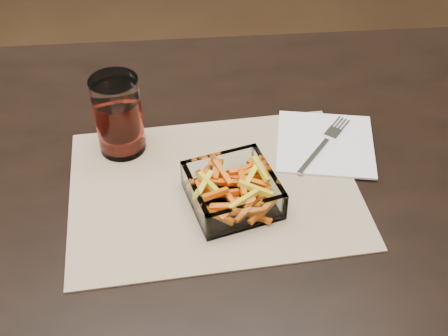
{
  "coord_description": "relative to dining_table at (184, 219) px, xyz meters",
  "views": [
    {
      "loc": [
        0.01,
        -0.64,
        1.38
      ],
      "look_at": [
        0.07,
        -0.01,
        0.78
      ],
      "focal_mm": 45.0,
      "sensor_mm": 36.0,
      "label": 1
    }
  ],
  "objects": [
    {
      "name": "dining_table",
      "position": [
        0.0,
        0.0,
        0.0
      ],
      "size": [
        1.6,
        0.9,
        0.75
      ],
      "color": "black",
      "rests_on": "ground"
    },
    {
      "name": "placemat",
      "position": [
        0.05,
        -0.02,
        0.09
      ],
      "size": [
        0.47,
        0.36,
        0.0
      ],
      "primitive_type": "cube",
      "rotation": [
        0.0,
        0.0,
        0.07
      ],
      "color": "tan",
      "rests_on": "dining_table"
    },
    {
      "name": "glass_bowl",
      "position": [
        0.08,
        -0.05,
        0.11
      ],
      "size": [
        0.15,
        0.15,
        0.05
      ],
      "rotation": [
        0.0,
        0.0,
        0.26
      ],
      "color": "white",
      "rests_on": "placemat"
    },
    {
      "name": "tumbler",
      "position": [
        -0.1,
        0.09,
        0.15
      ],
      "size": [
        0.08,
        0.08,
        0.14
      ],
      "color": "white",
      "rests_on": "placemat"
    },
    {
      "name": "napkin",
      "position": [
        0.25,
        0.07,
        0.09
      ],
      "size": [
        0.19,
        0.19,
        0.0
      ],
      "primitive_type": "cube",
      "rotation": [
        0.0,
        0.0,
        -0.2
      ],
      "color": "white",
      "rests_on": "placemat"
    },
    {
      "name": "fork",
      "position": [
        0.25,
        0.07,
        0.1
      ],
      "size": [
        0.12,
        0.14,
        0.0
      ],
      "rotation": [
        0.0,
        0.0,
        -0.68
      ],
      "color": "silver",
      "rests_on": "napkin"
    }
  ]
}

